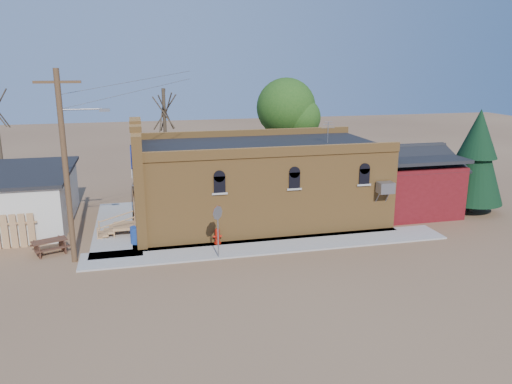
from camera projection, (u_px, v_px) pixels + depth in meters
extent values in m
plane|color=brown|center=(247.00, 255.00, 24.58)|extent=(120.00, 120.00, 0.00)
cube|color=#9E9991|center=(272.00, 246.00, 25.76)|extent=(19.00, 2.20, 0.08)
cube|color=#9E9991|center=(118.00, 226.00, 28.78)|extent=(2.60, 10.00, 0.08)
cube|color=#A56F32|center=(260.00, 183.00, 29.64)|extent=(14.00, 7.00, 4.50)
cube|color=black|center=(260.00, 145.00, 29.05)|extent=(13.80, 6.80, 0.12)
cube|color=#A56F32|center=(139.00, 179.00, 27.89)|extent=(0.50, 7.40, 5.80)
cube|color=navy|center=(132.00, 164.00, 26.41)|extent=(0.08, 1.10, 1.56)
cube|color=gray|center=(386.00, 188.00, 27.22)|extent=(0.85, 0.65, 0.60)
cube|color=#580F12|center=(403.00, 185.00, 31.95)|extent=(5.00, 6.00, 3.20)
cylinder|color=#48331D|center=(66.00, 169.00, 22.71)|extent=(0.26, 0.26, 9.00)
cube|color=#48331D|center=(57.00, 82.00, 21.72)|extent=(2.00, 0.12, 0.12)
cylinder|color=gray|center=(81.00, 109.00, 22.23)|extent=(1.80, 0.08, 0.08)
cube|color=gray|center=(105.00, 110.00, 22.47)|extent=(0.45, 0.22, 0.14)
cylinder|color=#4D3E2C|center=(166.00, 142.00, 35.18)|extent=(0.24, 0.24, 7.50)
cylinder|color=#4D3E2C|center=(286.00, 145.00, 37.84)|extent=(0.28, 0.28, 6.30)
sphere|color=#1E4A15|center=(286.00, 108.00, 37.13)|extent=(4.40, 4.40, 4.40)
cylinder|color=#4D3E2C|center=(471.00, 202.00, 31.70)|extent=(0.30, 0.30, 1.20)
cone|color=black|center=(476.00, 159.00, 30.99)|extent=(3.60, 3.60, 5.50)
cone|color=black|center=(479.00, 133.00, 30.59)|extent=(2.41, 2.41, 3.00)
cylinder|color=#9E1509|center=(217.00, 243.00, 25.97)|extent=(0.37, 0.37, 0.07)
cylinder|color=#9E1509|center=(217.00, 237.00, 25.88)|extent=(0.25, 0.25, 0.63)
sphere|color=#9E1509|center=(217.00, 231.00, 25.80)|extent=(0.25, 0.25, 0.25)
cylinder|color=#9E1509|center=(218.00, 237.00, 25.73)|extent=(0.11, 0.14, 0.11)
cylinder|color=#9E1509|center=(214.00, 237.00, 25.85)|extent=(0.14, 0.11, 0.11)
cylinder|color=#9E1509|center=(220.00, 236.00, 25.92)|extent=(0.14, 0.11, 0.11)
cylinder|color=gray|center=(218.00, 234.00, 23.94)|extent=(0.08, 0.08, 2.33)
cylinder|color=gray|center=(218.00, 213.00, 23.65)|extent=(0.53, 0.51, 0.70)
cylinder|color=#9D0C08|center=(218.00, 213.00, 23.69)|extent=(0.53, 0.51, 0.70)
cylinder|color=navy|center=(136.00, 235.00, 25.92)|extent=(0.73, 0.73, 0.89)
cube|color=#482A1D|center=(38.00, 249.00, 24.53)|extent=(0.52, 1.19, 0.63)
cube|color=#482A1D|center=(61.00, 245.00, 25.14)|extent=(0.52, 1.19, 0.63)
cube|color=#482A1D|center=(49.00, 241.00, 24.75)|extent=(1.77, 1.27, 0.05)
cube|color=#482A1D|center=(52.00, 249.00, 24.43)|extent=(1.59, 0.81, 0.04)
cube|color=#482A1D|center=(47.00, 243.00, 25.21)|extent=(1.59, 0.81, 0.04)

